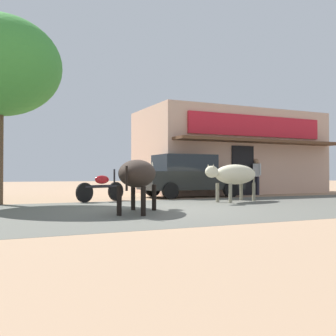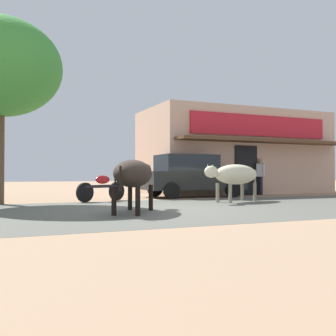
# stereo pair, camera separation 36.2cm
# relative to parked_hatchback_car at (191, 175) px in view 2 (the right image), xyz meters

# --- Properties ---
(ground) EXTENTS (80.00, 80.00, 0.00)m
(ground) POSITION_rel_parked_hatchback_car_xyz_m (-3.46, -4.55, -0.84)
(ground) COLOR tan
(asphalt_road) EXTENTS (72.00, 6.78, 0.00)m
(asphalt_road) POSITION_rel_parked_hatchback_car_xyz_m (-3.46, -4.55, -0.84)
(asphalt_road) COLOR #595951
(asphalt_road) RESTS_ON ground
(storefront_right_club) EXTENTS (8.56, 5.10, 3.82)m
(storefront_right_club) POSITION_rel_parked_hatchback_car_xyz_m (3.52, 2.38, 1.08)
(storefront_right_club) COLOR #D3A88F
(storefront_right_club) RESTS_ON ground
(parked_hatchback_car) EXTENTS (3.94, 2.01, 1.64)m
(parked_hatchback_car) POSITION_rel_parked_hatchback_car_xyz_m (0.00, 0.00, 0.00)
(parked_hatchback_car) COLOR black
(parked_hatchback_car) RESTS_ON ground
(parked_motorcycle) EXTENTS (1.80, 0.85, 1.06)m
(parked_motorcycle) POSITION_rel_parked_hatchback_car_xyz_m (-3.79, -1.03, -0.37)
(parked_motorcycle) COLOR black
(parked_motorcycle) RESTS_ON ground
(cow_near_brown) EXTENTS (1.85, 2.46, 1.23)m
(cow_near_brown) POSITION_rel_parked_hatchback_car_xyz_m (-4.06, -5.11, 0.06)
(cow_near_brown) COLOR #2D231D
(cow_near_brown) RESTS_ON ground
(cow_far_dark) EXTENTS (2.62, 1.42, 1.21)m
(cow_far_dark) POSITION_rel_parked_hatchback_car_xyz_m (0.09, -2.99, 0.03)
(cow_far_dark) COLOR beige
(cow_far_dark) RESTS_ON ground
(pedestrian_by_shop) EXTENTS (0.46, 0.61, 1.56)m
(pedestrian_by_shop) POSITION_rel_parked_hatchback_car_xyz_m (3.41, 0.22, 0.07)
(pedestrian_by_shop) COLOR #262633
(pedestrian_by_shop) RESTS_ON ground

